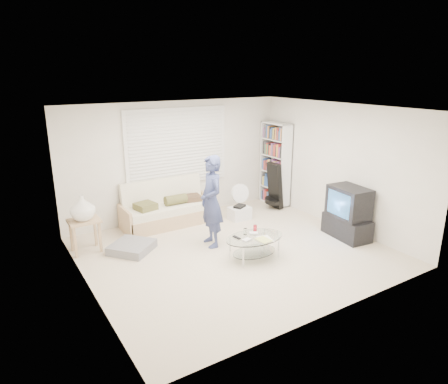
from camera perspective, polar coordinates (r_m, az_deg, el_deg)
ground at (r=7.18m, az=1.50°, el=-8.52°), size 5.00×5.00×0.00m
room_shell at (r=7.04m, az=-0.55°, el=5.01°), size 5.02×4.52×2.51m
window_blinds at (r=8.54m, az=-6.63°, el=6.46°), size 2.32×0.08×1.62m
futon_sofa at (r=8.39m, az=-8.06°, el=-2.58°), size 1.91×0.77×0.93m
grey_floor_pillow at (r=7.35m, az=-13.02°, el=-7.68°), size 0.94×0.94×0.15m
side_table at (r=7.31m, az=-19.53°, el=-2.48°), size 0.53×0.42×1.05m
bookshelf at (r=9.53m, az=7.33°, el=3.98°), size 0.31×0.82×1.95m
guitar_case at (r=9.26m, az=7.23°, el=0.41°), size 0.39×0.39×1.07m
floor_fan at (r=8.85m, az=2.16°, el=-0.66°), size 0.42×0.29×0.71m
storage_bin at (r=8.64m, az=2.22°, el=-2.99°), size 0.46×0.33×0.32m
tv_unit at (r=7.96m, az=17.28°, el=-2.92°), size 0.59×0.97×1.00m
coffee_table at (r=6.84m, az=4.34°, el=-7.01°), size 1.07×0.69×0.51m
standing_person at (r=7.15m, az=-1.82°, el=-1.37°), size 0.48×0.66×1.68m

